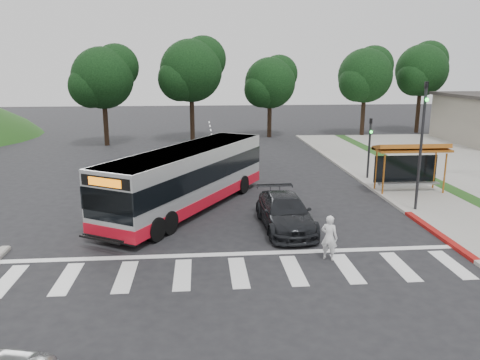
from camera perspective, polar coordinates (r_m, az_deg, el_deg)
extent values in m
plane|color=black|center=(21.73, -1.28, -5.67)|extent=(140.00, 140.00, 0.00)
cube|color=gray|center=(31.81, 17.91, 0.02)|extent=(4.00, 40.00, 0.12)
cube|color=#9E9991|center=(31.09, 14.51, -0.03)|extent=(0.30, 40.00, 0.15)
cube|color=maroon|center=(22.30, 22.97, -6.08)|extent=(0.32, 6.00, 0.15)
cube|color=silver|center=(17.10, -0.18, -11.18)|extent=(18.00, 2.60, 0.01)
cylinder|color=#A85C1C|center=(27.55, 17.10, 0.63)|extent=(0.10, 0.10, 2.30)
cylinder|color=#A85C1C|center=(29.09, 23.70, 0.74)|extent=(0.10, 0.10, 2.30)
cylinder|color=#A85C1C|center=(28.64, 16.22, 1.17)|extent=(0.10, 0.10, 2.30)
cylinder|color=#A85C1C|center=(30.12, 22.63, 1.25)|extent=(0.10, 0.10, 2.30)
cube|color=#A85C1C|center=(28.57, 20.20, 3.50)|extent=(4.20, 1.60, 0.12)
cube|color=#A85C1C|center=(28.59, 20.18, 3.81)|extent=(4.20, 1.32, 0.51)
cube|color=black|center=(29.33, 19.51, 1.31)|extent=(3.80, 0.06, 1.60)
cube|color=gray|center=(28.96, 19.88, -0.40)|extent=(3.60, 0.40, 0.08)
cylinder|color=black|center=(24.83, 21.17, 3.60)|extent=(0.14, 0.14, 6.50)
imported|color=black|center=(24.55, 21.73, 9.92)|extent=(0.16, 0.20, 1.00)
sphere|color=#19E533|center=(24.41, 21.84, 9.07)|extent=(0.18, 0.18, 0.18)
cylinder|color=black|center=(31.38, 15.46, 3.63)|extent=(0.14, 0.14, 4.00)
imported|color=black|center=(31.16, 15.63, 6.34)|extent=(0.16, 0.20, 1.00)
sphere|color=#19E533|center=(31.04, 15.71, 5.66)|extent=(0.18, 0.18, 0.18)
cylinder|color=black|center=(51.69, 14.75, 7.77)|extent=(0.44, 0.44, 4.40)
sphere|color=black|center=(51.47, 15.02, 12.19)|extent=(5.60, 5.60, 5.60)
sphere|color=black|center=(52.63, 15.96, 13.25)|extent=(4.20, 4.20, 4.20)
sphere|color=black|center=(50.50, 14.18, 11.43)|extent=(3.92, 3.92, 3.92)
cylinder|color=black|center=(56.21, 20.88, 7.89)|extent=(0.44, 0.44, 4.84)
sphere|color=black|center=(56.01, 21.26, 12.36)|extent=(5.60, 5.60, 5.60)
sphere|color=black|center=(57.26, 22.02, 13.41)|extent=(4.20, 4.20, 4.20)
sphere|color=black|center=(54.97, 20.58, 11.60)|extent=(3.92, 3.92, 3.92)
cylinder|color=black|center=(46.72, -5.85, 7.71)|extent=(0.44, 0.44, 4.84)
sphere|color=black|center=(46.47, -5.99, 13.11)|extent=(6.00, 6.00, 6.00)
sphere|color=black|center=(47.38, -4.50, 14.48)|extent=(4.50, 4.50, 4.50)
sphere|color=black|center=(45.77, -7.32, 12.10)|extent=(4.20, 4.20, 4.20)
cylinder|color=black|center=(49.29, 3.61, 7.54)|extent=(0.44, 0.44, 3.96)
sphere|color=black|center=(49.04, 3.67, 11.73)|extent=(5.20, 5.20, 5.20)
sphere|color=black|center=(49.95, 4.76, 12.78)|extent=(3.90, 3.90, 3.90)
sphere|color=black|center=(48.29, 2.69, 10.96)|extent=(3.64, 3.64, 3.64)
cylinder|color=black|center=(45.59, -16.06, 6.83)|extent=(0.44, 0.44, 4.40)
sphere|color=black|center=(45.32, -16.39, 11.85)|extent=(5.60, 5.60, 5.60)
sphere|color=black|center=(45.94, -14.87, 13.21)|extent=(4.20, 4.20, 4.20)
sphere|color=black|center=(44.86, -17.75, 10.85)|extent=(3.92, 3.92, 3.92)
imported|color=white|center=(18.20, 10.83, -6.89)|extent=(0.76, 0.71, 1.75)
imported|color=black|center=(21.33, 5.53, -3.96)|extent=(2.33, 5.31, 1.52)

